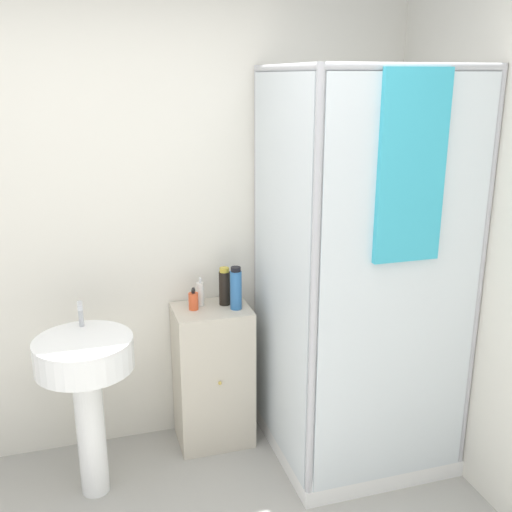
# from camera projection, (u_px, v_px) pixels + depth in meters

# --- Properties ---
(wall_back) EXTENTS (6.40, 0.06, 2.50)m
(wall_back) POSITION_uv_depth(u_px,v_px,m) (112.00, 229.00, 3.19)
(wall_back) COLOR silver
(wall_back) RESTS_ON ground_plane
(shower_enclosure) EXTENTS (0.89, 0.92, 2.09)m
(shower_enclosure) POSITION_uv_depth(u_px,v_px,m) (351.00, 358.00, 3.19)
(shower_enclosure) COLOR white
(shower_enclosure) RESTS_ON ground_plane
(vanity_cabinet) EXTENTS (0.42, 0.34, 0.82)m
(vanity_cabinet) POSITION_uv_depth(u_px,v_px,m) (213.00, 375.00, 3.39)
(vanity_cabinet) COLOR beige
(vanity_cabinet) RESTS_ON ground_plane
(sink) EXTENTS (0.47, 0.47, 0.97)m
(sink) POSITION_uv_depth(u_px,v_px,m) (86.00, 377.00, 2.88)
(sink) COLOR white
(sink) RESTS_ON ground_plane
(soap_dispenser) EXTENTS (0.05, 0.05, 0.13)m
(soap_dispenser) POSITION_uv_depth(u_px,v_px,m) (193.00, 301.00, 3.24)
(soap_dispenser) COLOR #E5562D
(soap_dispenser) RESTS_ON vanity_cabinet
(shampoo_bottle_tall_black) EXTENTS (0.06, 0.06, 0.21)m
(shampoo_bottle_tall_black) POSITION_uv_depth(u_px,v_px,m) (225.00, 287.00, 3.30)
(shampoo_bottle_tall_black) COLOR black
(shampoo_bottle_tall_black) RESTS_ON vanity_cabinet
(shampoo_bottle_blue) EXTENTS (0.06, 0.06, 0.24)m
(shampoo_bottle_blue) POSITION_uv_depth(u_px,v_px,m) (236.00, 289.00, 3.23)
(shampoo_bottle_blue) COLOR #2D66A3
(shampoo_bottle_blue) RESTS_ON vanity_cabinet
(lotion_bottle_white) EXTENTS (0.04, 0.04, 0.16)m
(lotion_bottle_white) POSITION_uv_depth(u_px,v_px,m) (200.00, 294.00, 3.30)
(lotion_bottle_white) COLOR white
(lotion_bottle_white) RESTS_ON vanity_cabinet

